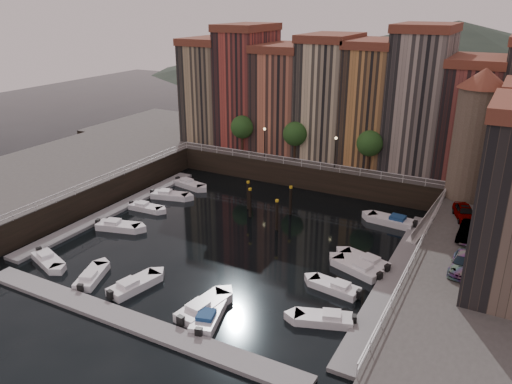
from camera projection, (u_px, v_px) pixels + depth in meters
The scene contains 31 objects.
ground at pixel (240, 236), 52.03m from camera, with size 200.00×200.00×0.00m, color black.
quay_far at pixel (328, 158), 72.90m from camera, with size 80.00×20.00×3.00m, color black.
quay_left at pixel (37, 185), 62.18m from camera, with size 20.00×36.00×3.00m, color black.
dock_left at pixel (116, 209), 58.28m from camera, with size 2.00×28.00×0.35m, color gray.
dock_right at pixel (393, 277), 44.02m from camera, with size 2.00×28.00×0.35m, color gray.
dock_near at pixel (129, 321), 37.98m from camera, with size 30.00×2.00×0.35m, color gray.
mountains at pixel (441, 58), 138.97m from camera, with size 145.00×100.00×18.00m.
far_terrace at pixel (349, 98), 65.99m from camera, with size 48.70×10.30×17.50m.
corner_tower at pixel (476, 133), 51.51m from camera, with size 5.20×5.20×13.80m.
promenade_trees at pixel (300, 135), 65.24m from camera, with size 21.20×3.20×5.20m.
street_lamps at pixel (299, 142), 64.52m from camera, with size 10.36×0.36×4.18m.
railings at pixel (262, 188), 54.70m from camera, with size 36.08×34.04×0.52m.
gangway at pixel (429, 216), 52.05m from camera, with size 2.78×8.32×3.73m.
mooring_pilings at pixel (266, 204), 55.98m from camera, with size 5.83×4.78×3.78m.
boat_left_0 at pixel (48, 260), 46.47m from camera, with size 4.63×2.97×1.04m.
boat_left_1 at pixel (118, 226), 53.43m from camera, with size 5.05×2.94×1.13m.
boat_left_2 at pixel (145, 207), 58.37m from camera, with size 4.36×1.82×0.99m.
boat_left_3 at pixel (169, 195), 61.90m from camera, with size 4.95×2.82×1.11m.
boat_left_4 at pixel (189, 184), 65.60m from camera, with size 4.89×2.59×1.09m.
boat_right_0 at pixel (325, 319), 37.87m from camera, with size 4.75×3.05×1.07m.
boat_right_1 at pixel (336, 287), 42.05m from camera, with size 4.66×2.26×1.05m.
boat_right_2 at pixel (358, 268), 44.98m from camera, with size 5.06×3.30×1.14m.
boat_right_3 at pixel (365, 261), 46.18m from camera, with size 5.06×3.12×1.14m.
boat_right_4 at pixel (392, 221), 54.63m from camera, with size 5.34×2.36×1.21m.
boat_near_0 at pixel (91, 277), 43.66m from camera, with size 3.08×4.59×1.04m.
boat_near_1 at pixel (134, 285), 42.32m from camera, with size 2.70×5.07×1.13m.
boat_near_2 at pixel (203, 308), 39.15m from camera, with size 2.59×5.36×1.20m.
boat_near_3 at pixel (208, 316), 38.14m from camera, with size 2.96×5.00×1.12m.
car_a at pixel (464, 213), 48.37m from camera, with size 1.65×4.11×1.40m, color gray.
car_b at pixel (469, 232), 44.43m from camera, with size 1.47×4.22×1.39m, color gray.
car_c at pixel (463, 264), 39.11m from camera, with size 1.85×4.54×1.32m, color gray.
Camera 1 is at (23.62, -40.58, 22.96)m, focal length 35.00 mm.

